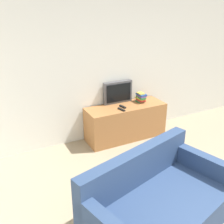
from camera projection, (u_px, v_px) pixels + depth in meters
name	position (u px, v px, depth m)	size (l,w,h in m)	color
wall_back	(112.00, 70.00, 4.92)	(9.00, 0.06, 2.60)	silver
tv_stand	(126.00, 122.00, 5.09)	(1.55, 0.54, 0.66)	#9E6638
television	(118.00, 92.00, 5.04)	(0.59, 0.09, 0.43)	#4C4C51
couch	(158.00, 205.00, 3.06)	(1.97, 1.41, 0.86)	navy
book_stack	(141.00, 97.00, 5.13)	(0.17, 0.24, 0.18)	#2D753D
remote_on_stand	(123.00, 107.00, 4.88)	(0.07, 0.17, 0.02)	black
remote_secondary	(121.00, 109.00, 4.76)	(0.07, 0.18, 0.02)	black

